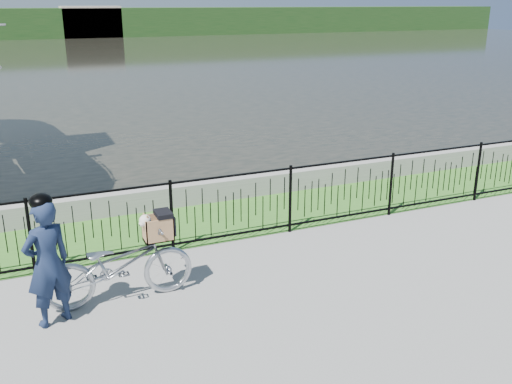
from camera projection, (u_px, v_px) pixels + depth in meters
name	position (u px, v px, depth m)	size (l,w,h in m)	color
ground	(277.00, 284.00, 7.76)	(120.00, 120.00, 0.00)	gray
grass_strip	(213.00, 220.00, 10.02)	(60.00, 2.00, 0.01)	#366F22
water	(55.00, 62.00, 36.46)	(120.00, 120.00, 0.00)	#28271E
quay_wall	(196.00, 193.00, 10.83)	(60.00, 0.30, 0.40)	gray
fence	(233.00, 207.00, 8.97)	(14.00, 0.06, 1.15)	black
far_treeline	(30.00, 23.00, 59.47)	(120.00, 6.00, 3.00)	#204018
far_building_right	(91.00, 22.00, 60.40)	(6.00, 3.00, 3.20)	#AFA28C
bicycle_rig	(120.00, 264.00, 7.19)	(1.88, 0.66, 1.15)	#A2A6AE
cyclist	(47.00, 261.00, 6.58)	(0.66, 0.56, 1.62)	#16213C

